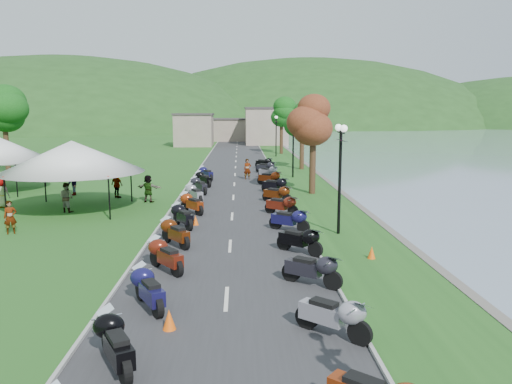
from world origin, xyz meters
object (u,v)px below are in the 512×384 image
object	(u,v)px
pedestrian_b	(67,212)
vendor_tent_main	(73,176)
pedestrian_a	(12,234)
pedestrian_c	(73,195)

from	to	relation	value
pedestrian_b	vendor_tent_main	bearing A→B (deg)	-87.90
pedestrian_a	pedestrian_b	distance (m)	5.10
pedestrian_b	pedestrian_c	xyz separation A→B (m)	(-1.55, 5.77, 0.00)
vendor_tent_main	pedestrian_b	world-z (taller)	vendor_tent_main
pedestrian_a	pedestrian_b	size ratio (longest dim) A/B	0.93
pedestrian_a	pedestrian_c	world-z (taller)	pedestrian_c
pedestrian_a	pedestrian_c	distance (m)	10.82
vendor_tent_main	pedestrian_b	distance (m)	2.11
vendor_tent_main	pedestrian_a	size ratio (longest dim) A/B	3.42
pedestrian_b	pedestrian_c	distance (m)	5.98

